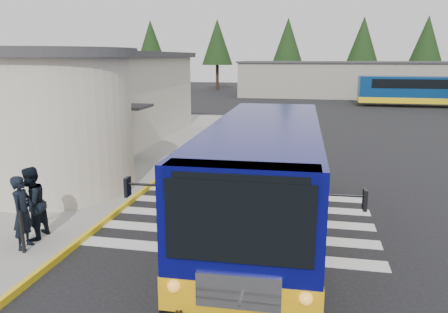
% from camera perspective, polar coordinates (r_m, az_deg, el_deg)
% --- Properties ---
extents(ground, '(140.00, 140.00, 0.00)m').
position_cam_1_polar(ground, '(13.75, 4.03, -6.97)').
color(ground, black).
rests_on(ground, ground).
extents(sidewalk, '(10.00, 34.00, 0.15)m').
position_cam_1_polar(sidewalk, '(20.42, -20.28, -0.93)').
color(sidewalk, gray).
rests_on(sidewalk, ground).
extents(curb_strip, '(0.12, 34.00, 0.16)m').
position_cam_1_polar(curb_strip, '(18.35, -6.97, -1.70)').
color(curb_strip, yellow).
rests_on(curb_strip, ground).
extents(station_building, '(12.70, 18.70, 4.80)m').
position_cam_1_polar(station_building, '(23.44, -20.93, 6.89)').
color(station_building, beige).
rests_on(station_building, ground).
extents(crosswalk, '(8.00, 5.35, 0.01)m').
position_cam_1_polar(crosswalk, '(13.08, 1.38, -7.98)').
color(crosswalk, silver).
rests_on(crosswalk, ground).
extents(depot_building, '(26.40, 8.40, 4.20)m').
position_cam_1_polar(depot_building, '(55.08, 16.15, 9.68)').
color(depot_building, gray).
rests_on(depot_building, ground).
extents(tree_line, '(58.40, 4.40, 10.00)m').
position_cam_1_polar(tree_line, '(63.06, 16.11, 14.26)').
color(tree_line, black).
rests_on(tree_line, ground).
extents(transit_bus, '(3.85, 10.64, 2.98)m').
position_cam_1_polar(transit_bus, '(11.72, 5.33, -3.19)').
color(transit_bus, '#070858').
rests_on(transit_bus, ground).
extents(pedestrian_a, '(0.49, 0.69, 1.79)m').
position_cam_1_polar(pedestrian_a, '(11.52, -24.80, -6.64)').
color(pedestrian_a, black).
rests_on(pedestrian_a, sidewalk).
extents(pedestrian_b, '(0.72, 0.92, 1.86)m').
position_cam_1_polar(pedestrian_b, '(11.98, -23.88, -5.65)').
color(pedestrian_b, black).
rests_on(pedestrian_b, sidewalk).
extents(bollard, '(0.09, 0.09, 1.05)m').
position_cam_1_polar(bollard, '(11.37, -24.87, -8.88)').
color(bollard, black).
rests_on(bollard, sidewalk).
extents(far_bus_a, '(9.66, 2.86, 2.48)m').
position_cam_1_polar(far_bus_a, '(46.17, 23.14, 8.03)').
color(far_bus_a, navy).
rests_on(far_bus_a, ground).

